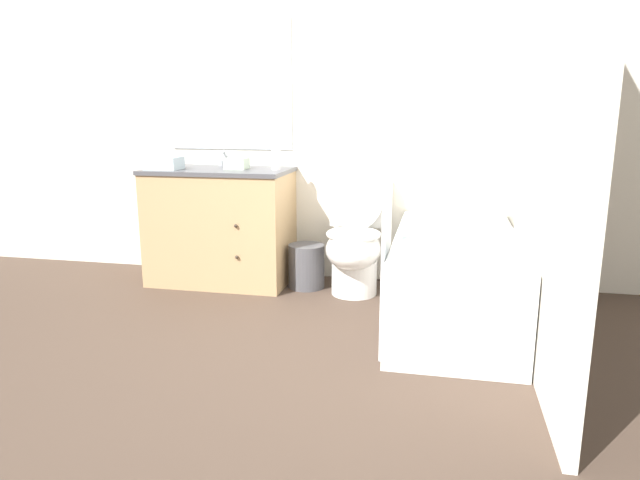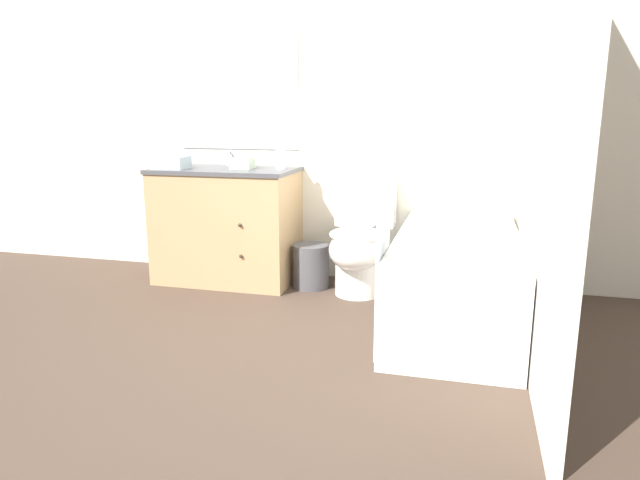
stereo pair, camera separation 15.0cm
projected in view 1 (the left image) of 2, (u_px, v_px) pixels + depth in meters
The scene contains 13 objects.
ground_plane at pixel (261, 376), 2.72m from camera, with size 14.00×14.00×0.00m, color #47382D.
wall_back at pixel (330, 109), 4.10m from camera, with size 8.00×0.06×2.50m.
wall_right at pixel (539, 108), 3.00m from camera, with size 0.05×2.72×2.50m.
vanity_cabinet at pixel (221, 225), 4.15m from camera, with size 1.01×0.59×0.83m.
sink_faucet at pixel (227, 162), 4.22m from camera, with size 0.14×0.12×0.12m.
toilet at pixel (356, 241), 3.90m from camera, with size 0.42×0.65×0.87m.
bathtub at pixel (454, 278), 3.38m from camera, with size 0.70×1.54×0.52m.
shower_curtain at pixel (388, 170), 2.83m from camera, with size 0.01×0.37×1.89m.
wastebasket at pixel (306, 266), 4.06m from camera, with size 0.26×0.26×0.31m.
tissue_box at pixel (237, 163), 4.01m from camera, with size 0.15×0.14×0.10m.
soap_dispenser at pixel (276, 158), 3.95m from camera, with size 0.06×0.06×0.18m.
hand_towel_folded at pixel (164, 163), 3.99m from camera, with size 0.23×0.18×0.09m.
bath_towel_folded at pixel (437, 250), 2.80m from camera, with size 0.36×0.19×0.09m.
Camera 1 is at (0.80, -2.39, 1.24)m, focal length 32.00 mm.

